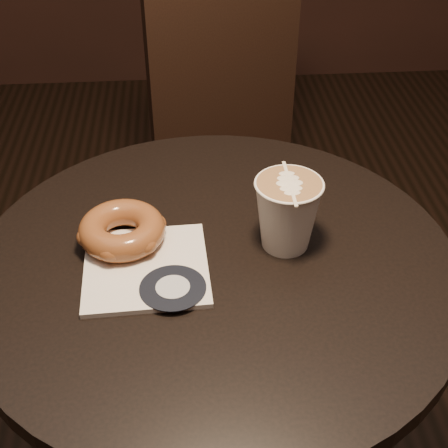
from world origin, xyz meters
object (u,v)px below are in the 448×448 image
at_px(cafe_table, 216,349).
at_px(doughnut, 122,230).
at_px(latte_cup, 287,214).
at_px(pastry_bag, 146,268).
at_px(chair, 235,138).

bearing_deg(cafe_table, doughnut, 164.59).
relative_size(cafe_table, doughnut, 5.96).
relative_size(cafe_table, latte_cup, 6.94).
distance_m(doughnut, latte_cup, 0.24).
bearing_deg(latte_cup, pastry_bag, -168.19).
bearing_deg(pastry_bag, cafe_table, 9.92).
xyz_separation_m(doughnut, latte_cup, (0.24, -0.02, 0.03)).
relative_size(doughnut, latte_cup, 1.17).
height_order(cafe_table, doughnut, doughnut).
bearing_deg(pastry_bag, doughnut, 118.38).
distance_m(cafe_table, pastry_bag, 0.23).
distance_m(cafe_table, doughnut, 0.27).
xyz_separation_m(cafe_table, latte_cup, (0.10, 0.02, 0.25)).
bearing_deg(pastry_bag, chair, 72.81).
height_order(cafe_table, latte_cup, latte_cup).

